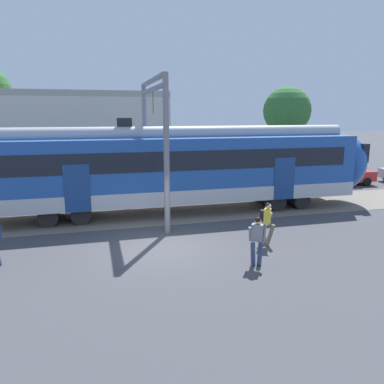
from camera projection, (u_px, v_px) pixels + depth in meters
ground_plane at (160, 249)px, 13.91m from camera, size 160.00×160.00×0.00m
pedestrian_grey at (257, 238)px, 12.18m from camera, size 0.67×0.50×1.67m
pedestrian_yellow at (267, 220)px, 14.12m from camera, size 0.55×0.67×1.67m
parked_car_red at (344, 174)px, 26.28m from camera, size 4.07×1.90×1.54m
catenary_gantry at (154, 127)px, 17.96m from camera, size 0.24×6.64×6.53m
background_building at (30, 139)px, 25.45m from camera, size 18.54×5.00×9.20m
street_tree_right at (287, 111)px, 29.39m from camera, size 3.72×3.72×7.03m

